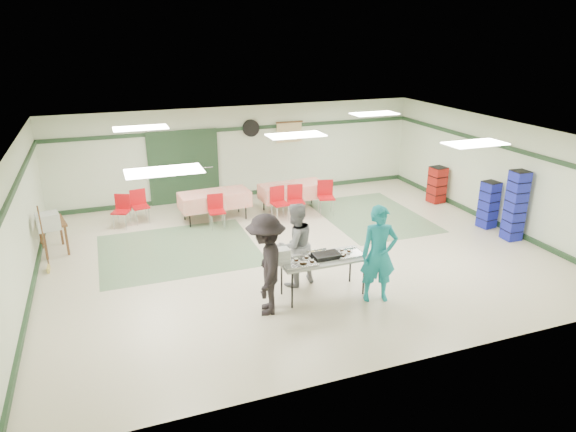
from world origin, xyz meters
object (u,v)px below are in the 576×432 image
object	(u,v)px
office_printer	(48,221)
crate_stack_red	(437,185)
dining_table_b	(215,199)
crate_stack_blue_a	(489,205)
volunteer_dark	(266,265)
printer_table	(51,226)
serving_table	(323,260)
chair_loose_a	(139,203)
chair_loose_b	(122,208)
chair_b	(279,200)
volunteer_grey	(295,245)
chair_c	(326,193)
volunteer_teal	(379,254)
broom	(43,237)
chair_a	(296,198)
crate_stack_blue_b	(515,206)
chair_d	(216,207)
dining_table_a	(292,191)

from	to	relation	value
office_printer	crate_stack_red	bearing A→B (deg)	-8.49
dining_table_b	crate_stack_blue_a	bearing A→B (deg)	-28.69
volunteer_dark	printer_table	bearing A→B (deg)	-120.40
serving_table	crate_stack_red	world-z (taller)	crate_stack_red
chair_loose_a	chair_loose_b	world-z (taller)	chair_loose_a
chair_b	volunteer_grey	bearing A→B (deg)	-110.79
chair_loose_b	office_printer	world-z (taller)	office_printer
chair_c	office_printer	distance (m)	6.91
volunteer_teal	crate_stack_blue_a	size ratio (longest dim) A/B	1.53
chair_loose_a	broom	distance (m)	3.12
volunteer_dark	chair_loose_b	distance (m)	5.71
dining_table_b	office_printer	xyz separation A→B (m)	(-3.90, -1.34, 0.35)
serving_table	chair_loose_a	bearing A→B (deg)	118.15
serving_table	chair_c	world-z (taller)	chair_c
chair_a	chair_loose_a	xyz separation A→B (m)	(-3.96, 1.05, -0.01)
crate_stack_blue_b	dining_table_b	bearing A→B (deg)	149.11
chair_d	chair_loose_a	size ratio (longest dim) A/B	0.99
volunteer_grey	chair_b	size ratio (longest dim) A/B	1.89
crate_stack_blue_a	office_printer	distance (m)	10.43
chair_c	office_printer	size ratio (longest dim) A/B	2.05
volunteer_teal	printer_table	size ratio (longest dim) A/B	1.93
volunteer_dark	office_printer	distance (m)	5.21
office_printer	broom	size ratio (longest dim) A/B	0.31
serving_table	volunteer_dark	xyz separation A→B (m)	(-1.20, -0.24, 0.21)
serving_table	crate_stack_red	distance (m)	6.69
volunteer_dark	chair_loose_a	distance (m)	5.75
volunteer_grey	chair_c	xyz separation A→B (m)	(2.28, 3.61, -0.28)
dining_table_a	chair_loose_a	size ratio (longest dim) A/B	2.10
serving_table	chair_loose_a	world-z (taller)	chair_loose_a
printer_table	volunteer_grey	bearing A→B (deg)	-48.37
volunteer_dark	dining_table_a	xyz separation A→B (m)	(2.38, 5.00, -0.35)
chair_c	volunteer_teal	bearing A→B (deg)	-89.56
chair_d	chair_loose_a	bearing A→B (deg)	152.95
dining_table_a	chair_a	world-z (taller)	chair_a
crate_stack_red	broom	xyz separation A→B (m)	(-10.38, -1.02, 0.22)
chair_a	crate_stack_blue_a	distance (m)	4.94
volunteer_grey	chair_a	world-z (taller)	volunteer_grey
volunteer_dark	chair_d	distance (m)	4.45
chair_c	crate_stack_red	distance (m)	3.45
serving_table	broom	xyz separation A→B (m)	(-5.00, 2.94, 0.04)
chair_b	printer_table	size ratio (longest dim) A/B	0.93
dining_table_b	chair_d	bearing A→B (deg)	-102.80
crate_stack_blue_a	volunteer_teal	bearing A→B (deg)	-152.74
dining_table_b	crate_stack_red	world-z (taller)	crate_stack_red
crate_stack_blue_a	dining_table_b	bearing A→B (deg)	155.20
dining_table_b	volunteer_teal	bearing A→B (deg)	-74.20
chair_loose_b	volunteer_teal	bearing A→B (deg)	-28.60
chair_loose_b	crate_stack_red	distance (m)	8.80
chair_a	chair_d	distance (m)	2.16
dining_table_b	chair_loose_a	xyz separation A→B (m)	(-1.89, 0.48, -0.03)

